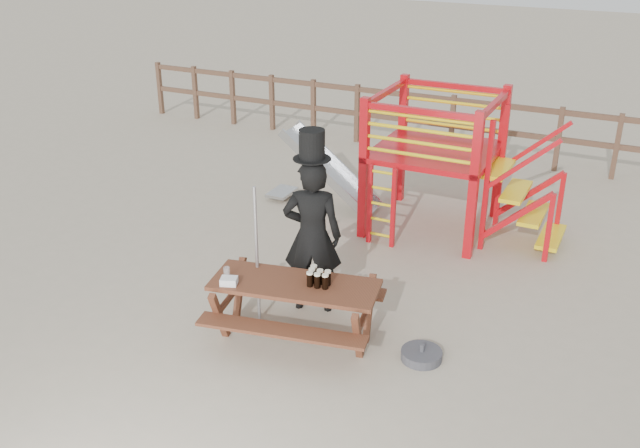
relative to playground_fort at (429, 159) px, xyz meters
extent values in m
plane|color=tan|center=(-0.12, -3.58, -1.07)|extent=(60.00, 60.00, 0.00)
cube|color=brown|center=(-0.12, 3.42, 0.03)|extent=(15.00, 0.06, 0.10)
cube|color=brown|center=(-0.12, 3.42, -0.47)|extent=(15.00, 0.06, 0.10)
cube|color=brown|center=(-7.62, 3.42, -0.47)|extent=(0.09, 0.09, 1.20)
cube|color=brown|center=(-6.62, 3.42, -0.47)|extent=(0.09, 0.09, 1.20)
cube|color=brown|center=(-5.62, 3.42, -0.47)|extent=(0.09, 0.09, 1.20)
cube|color=brown|center=(-4.62, 3.42, -0.47)|extent=(0.09, 0.09, 1.20)
cube|color=brown|center=(-3.62, 3.42, -0.47)|extent=(0.09, 0.09, 1.20)
cube|color=brown|center=(-2.62, 3.42, -0.47)|extent=(0.09, 0.09, 1.20)
cube|color=brown|center=(-1.62, 3.42, -0.47)|extent=(0.09, 0.09, 1.20)
cube|color=brown|center=(-0.62, 3.42, -0.47)|extent=(0.09, 0.09, 1.20)
cube|color=brown|center=(0.38, 3.42, -0.47)|extent=(0.09, 0.09, 1.20)
cube|color=brown|center=(1.38, 3.42, -0.47)|extent=(0.09, 0.09, 1.20)
cube|color=brown|center=(2.38, 3.42, -0.47)|extent=(0.09, 0.09, 1.20)
cube|color=red|center=(-0.72, -0.78, -0.02)|extent=(0.12, 0.12, 2.10)
cube|color=red|center=(0.88, -0.78, -0.02)|extent=(0.12, 0.12, 2.10)
cube|color=red|center=(-0.72, 0.82, -0.02)|extent=(0.12, 0.12, 2.10)
cube|color=red|center=(0.88, 0.82, -0.02)|extent=(0.12, 0.12, 2.10)
cube|color=red|center=(0.08, 0.02, 0.13)|extent=(1.72, 1.72, 0.08)
cube|color=red|center=(0.08, -0.78, 0.93)|extent=(1.60, 0.08, 0.08)
cube|color=red|center=(0.08, 0.82, 0.93)|extent=(1.60, 0.08, 0.08)
cube|color=red|center=(-0.72, 0.02, 0.93)|extent=(0.08, 1.60, 0.08)
cube|color=red|center=(0.88, 0.02, 0.93)|extent=(0.08, 1.60, 0.08)
cylinder|color=yellow|center=(0.08, -0.78, 0.31)|extent=(1.50, 0.05, 0.05)
cylinder|color=yellow|center=(0.08, 0.82, 0.31)|extent=(1.50, 0.05, 0.05)
cylinder|color=yellow|center=(0.08, -0.78, 0.49)|extent=(1.50, 0.05, 0.05)
cylinder|color=yellow|center=(0.08, 0.82, 0.49)|extent=(1.50, 0.05, 0.05)
cylinder|color=yellow|center=(0.08, -0.78, 0.67)|extent=(1.50, 0.05, 0.05)
cylinder|color=yellow|center=(0.08, 0.82, 0.67)|extent=(1.50, 0.05, 0.05)
cylinder|color=yellow|center=(0.08, -0.78, 0.85)|extent=(1.50, 0.05, 0.05)
cylinder|color=yellow|center=(0.08, 0.82, 0.85)|extent=(1.50, 0.05, 0.05)
cube|color=red|center=(-0.55, -0.93, -0.47)|extent=(0.06, 0.06, 1.20)
cube|color=red|center=(-0.19, -0.93, -0.47)|extent=(0.06, 0.06, 1.20)
cylinder|color=yellow|center=(-0.37, -0.93, -0.92)|extent=(0.36, 0.04, 0.04)
cylinder|color=yellow|center=(-0.37, -0.93, -0.68)|extent=(0.36, 0.04, 0.04)
cylinder|color=yellow|center=(-0.37, -0.93, -0.44)|extent=(0.36, 0.04, 0.04)
cylinder|color=yellow|center=(-0.37, -0.93, -0.20)|extent=(0.36, 0.04, 0.04)
cylinder|color=yellow|center=(-0.37, -0.93, 0.04)|extent=(0.36, 0.04, 0.04)
cube|color=yellow|center=(1.03, 0.02, 0.01)|extent=(0.30, 0.90, 0.06)
cube|color=yellow|center=(1.31, 0.02, -0.29)|extent=(0.30, 0.90, 0.06)
cube|color=yellow|center=(1.59, 0.02, -0.59)|extent=(0.30, 0.90, 0.06)
cube|color=yellow|center=(1.87, 0.02, -0.89)|extent=(0.30, 0.90, 0.06)
cube|color=red|center=(1.43, -0.43, -0.47)|extent=(0.95, 0.08, 0.86)
cube|color=red|center=(1.43, 0.47, -0.47)|extent=(0.95, 0.08, 0.86)
cube|color=#B0B3B7|center=(-1.62, 0.02, -0.45)|extent=(1.53, 0.55, 1.21)
cube|color=#B0B3B7|center=(-1.62, -0.25, -0.41)|extent=(1.58, 0.04, 1.28)
cube|color=#B0B3B7|center=(-1.62, 0.29, -0.41)|extent=(1.58, 0.04, 1.28)
cube|color=#B0B3B7|center=(-2.52, 0.02, -0.97)|extent=(0.35, 0.55, 0.05)
cube|color=brown|center=(-0.34, -3.65, -0.38)|extent=(1.95, 1.03, 0.05)
cube|color=brown|center=(-0.24, -4.15, -0.66)|extent=(1.87, 0.60, 0.04)
cube|color=brown|center=(-0.43, -3.15, -0.66)|extent=(1.87, 0.60, 0.04)
cube|color=brown|center=(-1.11, -3.79, -0.74)|extent=(0.28, 1.10, 0.67)
cube|color=brown|center=(0.44, -3.50, -0.74)|extent=(0.28, 1.10, 0.67)
imported|color=black|center=(-0.47, -2.94, -0.11)|extent=(0.81, 0.66, 1.91)
cube|color=#0D9444|center=(-0.52, -2.79, 0.11)|extent=(0.08, 0.04, 0.45)
cylinder|color=black|center=(-0.47, -2.94, 0.85)|extent=(0.43, 0.43, 0.01)
cylinder|color=black|center=(-0.47, -2.94, 1.02)|extent=(0.29, 0.29, 0.33)
cube|color=white|center=(-0.52, -2.80, 1.14)|extent=(0.15, 0.05, 0.04)
cylinder|color=#B2B2B7|center=(-0.90, -3.50, -0.22)|extent=(0.04, 0.04, 1.71)
cylinder|color=#3E3D43|center=(1.09, -3.41, -1.02)|extent=(0.45, 0.45, 0.10)
cylinder|color=#3E3D43|center=(1.09, -3.41, -0.92)|extent=(0.05, 0.05, 0.09)
cube|color=white|center=(-0.97, -3.99, -0.31)|extent=(0.22, 0.19, 0.08)
cylinder|color=black|center=(-0.15, -3.63, -0.28)|extent=(0.07, 0.07, 0.15)
cylinder|color=#FBF0CD|center=(-0.15, -3.63, -0.19)|extent=(0.07, 0.07, 0.02)
cylinder|color=black|center=(-0.07, -3.63, -0.28)|extent=(0.07, 0.07, 0.15)
cylinder|color=#FBF0CD|center=(-0.07, -3.63, -0.19)|extent=(0.07, 0.07, 0.02)
cylinder|color=black|center=(0.02, -3.61, -0.28)|extent=(0.07, 0.07, 0.15)
cylinder|color=#FBF0CD|center=(0.02, -3.61, -0.19)|extent=(0.07, 0.07, 0.02)
cylinder|color=black|center=(-0.17, -3.55, -0.28)|extent=(0.07, 0.07, 0.15)
cylinder|color=#FBF0CD|center=(-0.17, -3.55, -0.19)|extent=(0.07, 0.07, 0.02)
cylinder|color=black|center=(-0.08, -3.54, -0.28)|extent=(0.07, 0.07, 0.15)
cylinder|color=#FBF0CD|center=(-0.08, -3.54, -0.19)|extent=(0.07, 0.07, 0.02)
cylinder|color=black|center=(0.01, -3.52, -0.28)|extent=(0.07, 0.07, 0.15)
cylinder|color=#FBF0CD|center=(0.01, -3.52, -0.19)|extent=(0.07, 0.07, 0.02)
cylinder|color=black|center=(-0.18, -3.48, -0.28)|extent=(0.07, 0.07, 0.15)
cylinder|color=#FBF0CD|center=(-0.18, -3.48, -0.19)|extent=(0.07, 0.07, 0.02)
cylinder|color=silver|center=(-1.05, -3.90, -0.28)|extent=(0.07, 0.07, 0.15)
cylinder|color=#FBF0CD|center=(-1.05, -3.90, -0.34)|extent=(0.06, 0.06, 0.02)
camera|label=1|loc=(2.93, -9.71, 3.46)|focal=40.00mm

